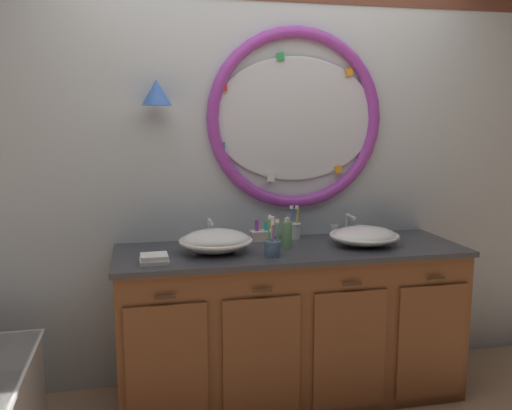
{
  "coord_description": "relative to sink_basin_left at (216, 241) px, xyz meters",
  "views": [
    {
      "loc": [
        -0.76,
        -2.6,
        1.6
      ],
      "look_at": [
        -0.13,
        0.25,
        1.13
      ],
      "focal_mm": 37.69,
      "sensor_mm": 36.0,
      "label": 1
    }
  ],
  "objects": [
    {
      "name": "back_wall_assembly",
      "position": [
        0.37,
        0.37,
        0.38
      ],
      "size": [
        6.4,
        0.26,
        2.6
      ],
      "color": "silver",
      "rests_on": "ground_plane"
    },
    {
      "name": "vanity_counter",
      "position": [
        0.43,
        0.03,
        -0.51
      ],
      "size": [
        1.96,
        0.66,
        0.88
      ],
      "color": "brown",
      "rests_on": "ground_plane"
    },
    {
      "name": "sink_basin_left",
      "position": [
        0.0,
        0.0,
        0.0
      ],
      "size": [
        0.4,
        0.4,
        0.13
      ],
      "color": "white",
      "rests_on": "vanity_counter"
    },
    {
      "name": "sink_basin_right",
      "position": [
        0.86,
        0.0,
        -0.01
      ],
      "size": [
        0.4,
        0.4,
        0.11
      ],
      "color": "white",
      "rests_on": "vanity_counter"
    },
    {
      "name": "faucet_set_left",
      "position": [
        -0.0,
        0.25,
        -0.01
      ],
      "size": [
        0.23,
        0.13,
        0.14
      ],
      "color": "silver",
      "rests_on": "vanity_counter"
    },
    {
      "name": "faucet_set_right",
      "position": [
        0.86,
        0.25,
        -0.01
      ],
      "size": [
        0.22,
        0.13,
        0.14
      ],
      "color": "silver",
      "rests_on": "vanity_counter"
    },
    {
      "name": "toothbrush_holder_left",
      "position": [
        0.28,
        -0.13,
        -0.01
      ],
      "size": [
        0.09,
        0.09,
        0.23
      ],
      "color": "slate",
      "rests_on": "vanity_counter"
    },
    {
      "name": "toothbrush_holder_right",
      "position": [
        0.51,
        0.25,
        -0.01
      ],
      "size": [
        0.09,
        0.09,
        0.21
      ],
      "color": "silver",
      "rests_on": "vanity_counter"
    },
    {
      "name": "soap_dispenser",
      "position": [
        0.41,
        0.04,
        0.01
      ],
      "size": [
        0.06,
        0.06,
        0.18
      ],
      "color": "#6BAD66",
      "rests_on": "vanity_counter"
    },
    {
      "name": "folded_hand_towel",
      "position": [
        -0.33,
        -0.14,
        -0.04
      ],
      "size": [
        0.15,
        0.14,
        0.04
      ],
      "color": "white",
      "rests_on": "vanity_counter"
    },
    {
      "name": "toiletry_basket",
      "position": [
        0.31,
        0.25,
        -0.03
      ],
      "size": [
        0.13,
        0.09,
        0.12
      ],
      "color": "beige",
      "rests_on": "vanity_counter"
    }
  ]
}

